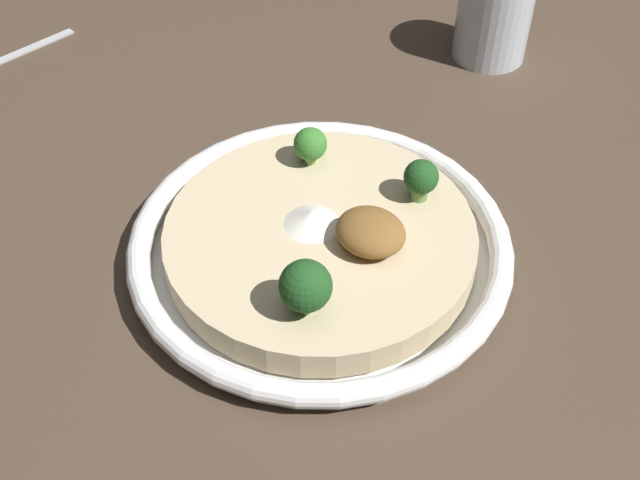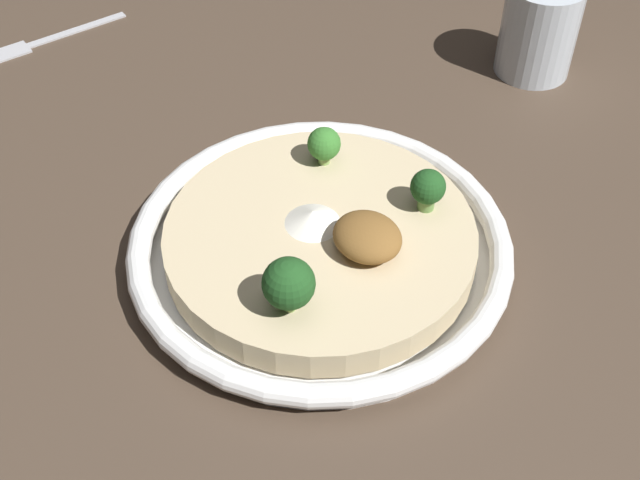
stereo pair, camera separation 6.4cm
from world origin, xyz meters
The scene contains 9 objects.
ground_plane centered at (0.00, 0.00, 0.00)m, with size 6.00×6.00×0.00m, color #47382B.
risotto_bowl centered at (0.00, 0.00, 0.02)m, with size 0.31×0.31×0.03m.
cheese_sprinkle centered at (0.01, 0.00, 0.04)m, with size 0.05×0.05×0.01m.
crispy_onion_garnish centered at (-0.04, -0.01, 0.05)m, with size 0.06×0.05×0.03m.
broccoli_front_right centered at (0.06, -0.06, 0.05)m, with size 0.03×0.03×0.03m.
broccoli_back_left centered at (-0.05, 0.07, 0.06)m, with size 0.04×0.04×0.05m.
broccoli_front_left centered at (-0.04, -0.08, 0.06)m, with size 0.03×0.03×0.04m.
drinking_glass centered at (0.06, -0.35, 0.05)m, with size 0.08×0.08×0.10m.
fork_utensil centered at (0.45, 0.01, 0.00)m, with size 0.03×0.17×0.00m.
Camera 2 is at (-0.34, 0.30, 0.48)m, focal length 45.00 mm.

